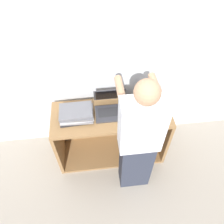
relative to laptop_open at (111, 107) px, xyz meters
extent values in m
plane|color=#9E9384|center=(0.00, -0.31, -0.84)|extent=(12.00, 12.00, 0.00)
cube|color=silver|center=(0.00, 0.31, 0.36)|extent=(8.00, 0.05, 2.40)
cube|color=olive|center=(0.00, -0.06, -0.07)|extent=(1.33, 0.52, 0.04)
cube|color=olive|center=(0.00, -0.06, -0.82)|extent=(1.33, 0.52, 0.04)
cube|color=olive|center=(-0.65, -0.06, -0.44)|extent=(0.04, 0.52, 0.71)
cube|color=olive|center=(0.65, -0.06, -0.44)|extent=(0.04, 0.52, 0.71)
cube|color=olive|center=(0.00, 0.18, -0.44)|extent=(1.26, 0.04, 0.71)
cube|color=#333338|center=(0.00, -0.06, -0.04)|extent=(0.35, 0.24, 0.02)
cube|color=#28282B|center=(0.00, -0.05, -0.03)|extent=(0.29, 0.13, 0.00)
cube|color=#333338|center=(0.00, 0.11, 0.08)|extent=(0.35, 0.10, 0.23)
cube|color=black|center=(0.00, 0.11, 0.08)|extent=(0.31, 0.08, 0.20)
cube|color=#232326|center=(-0.38, -0.06, -0.04)|extent=(0.36, 0.26, 0.02)
cube|color=gray|center=(-0.37, -0.06, -0.02)|extent=(0.36, 0.26, 0.02)
cube|color=#B7B7BC|center=(-0.37, -0.06, 0.00)|extent=(0.36, 0.26, 0.02)
cube|color=slate|center=(-0.37, -0.06, 0.02)|extent=(0.36, 0.25, 0.02)
cube|color=slate|center=(-0.38, -0.05, 0.04)|extent=(0.35, 0.24, 0.02)
cube|color=#B7B7BC|center=(0.37, -0.06, -0.04)|extent=(0.36, 0.25, 0.02)
cube|color=#232326|center=(0.38, -0.05, -0.02)|extent=(0.36, 0.25, 0.02)
cube|color=#232326|center=(0.39, -0.06, 0.00)|extent=(0.36, 0.25, 0.02)
cube|color=#B7B7BC|center=(0.39, -0.06, 0.02)|extent=(0.35, 0.24, 0.02)
cube|color=gray|center=(0.38, -0.06, 0.04)|extent=(0.36, 0.25, 0.02)
cube|color=#2D3342|center=(0.22, -0.48, -0.45)|extent=(0.34, 0.20, 0.78)
cube|color=white|center=(0.22, -0.48, 0.25)|extent=(0.40, 0.20, 0.62)
sphere|color=tan|center=(0.22, -0.48, 0.66)|extent=(0.21, 0.21, 0.21)
cylinder|color=tan|center=(0.06, -0.22, 0.46)|extent=(0.07, 0.32, 0.07)
cylinder|color=tan|center=(0.38, -0.22, 0.46)|extent=(0.07, 0.32, 0.07)
camera|label=1|loc=(-0.17, -1.61, 1.79)|focal=35.00mm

